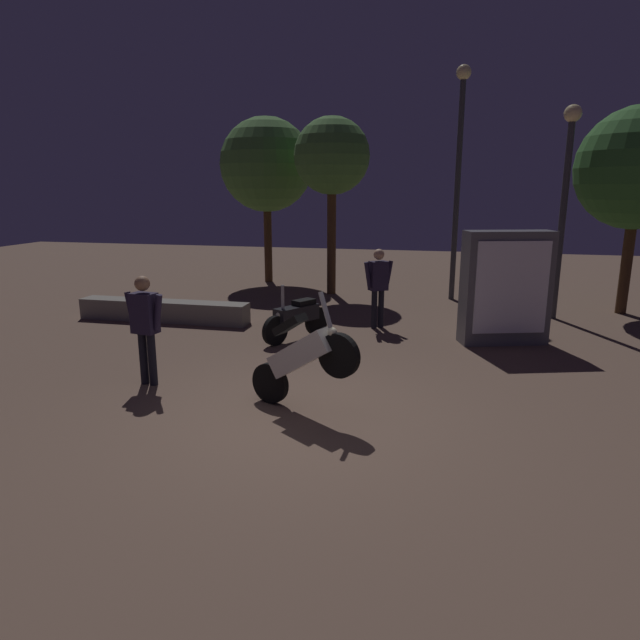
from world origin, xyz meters
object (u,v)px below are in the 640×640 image
person_bystander_far (378,281)px  streetlamp_near (566,185)px  person_rider_beside (145,321)px  motorcycle_black_parked_left (297,317)px  motorcycle_white_foreground (302,357)px  kiosk_billboard (506,288)px  streetlamp_far (459,158)px

person_bystander_far → streetlamp_near: (3.74, 1.76, 1.94)m
person_rider_beside → streetlamp_near: bearing=141.3°
motorcycle_black_parked_left → person_bystander_far: (1.40, 1.27, 0.54)m
motorcycle_white_foreground → streetlamp_near: streetlamp_near is taller
streetlamp_near → kiosk_billboard: size_ratio=2.16×
motorcycle_white_foreground → streetlamp_near: size_ratio=0.36×
streetlamp_far → person_bystander_far: bearing=-113.4°
person_rider_beside → streetlamp_far: streetlamp_far is taller
motorcycle_white_foreground → streetlamp_far: streetlamp_far is taller
motorcycle_white_foreground → motorcycle_black_parked_left: motorcycle_white_foreground is taller
motorcycle_black_parked_left → person_rider_beside: bearing=3.7°
motorcycle_white_foreground → streetlamp_far: size_ratio=0.28×
motorcycle_black_parked_left → streetlamp_far: streetlamp_far is taller
person_rider_beside → kiosk_billboard: 6.40m
streetlamp_near → streetlamp_far: bearing=141.7°
kiosk_billboard → motorcycle_black_parked_left: bearing=-7.6°
person_bystander_far → motorcycle_black_parked_left: bearing=-83.0°
person_rider_beside → streetlamp_near: 9.11m
person_bystander_far → streetlamp_far: size_ratio=0.29×
streetlamp_far → kiosk_billboard: bearing=-77.5°
motorcycle_black_parked_left → person_rider_beside: size_ratio=0.90×
streetlamp_near → person_rider_beside: bearing=-138.2°
person_rider_beside → kiosk_billboard: bearing=133.1°
kiosk_billboard → streetlamp_far: bearing=-94.6°
streetlamp_near → person_bystander_far: bearing=-154.8°
person_rider_beside → person_bystander_far: 5.07m
motorcycle_white_foreground → kiosk_billboard: (2.84, 4.04, 0.31)m
motorcycle_white_foreground → motorcycle_black_parked_left: (-1.00, 3.40, -0.31)m
motorcycle_black_parked_left → streetlamp_near: streetlamp_near is taller
streetlamp_far → motorcycle_white_foreground: bearing=-103.2°
motorcycle_white_foreground → streetlamp_near: 7.95m
streetlamp_near → streetlamp_far: streetlamp_far is taller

